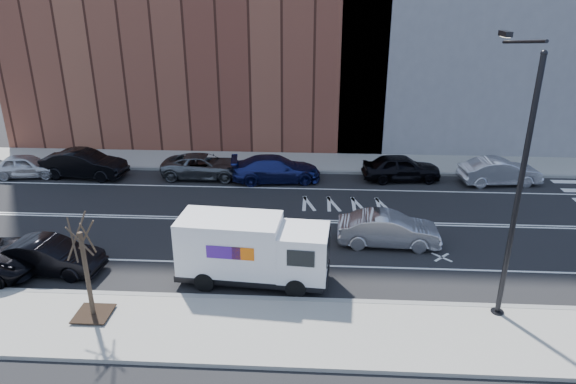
# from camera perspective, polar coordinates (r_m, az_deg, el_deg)

# --- Properties ---
(ground) EXTENTS (120.00, 120.00, 0.00)m
(ground) POSITION_cam_1_polar(r_m,az_deg,el_deg) (25.24, 1.70, -3.24)
(ground) COLOR black
(ground) RESTS_ON ground
(sidewalk_near) EXTENTS (44.00, 3.60, 0.15)m
(sidewalk_near) POSITION_cam_1_polar(r_m,az_deg,el_deg) (17.63, 0.82, -15.26)
(sidewalk_near) COLOR gray
(sidewalk_near) RESTS_ON ground
(sidewalk_far) EXTENTS (44.00, 3.60, 0.15)m
(sidewalk_far) POSITION_cam_1_polar(r_m,az_deg,el_deg) (33.39, 2.15, 3.32)
(sidewalk_far) COLOR gray
(sidewalk_far) RESTS_ON ground
(curb_near) EXTENTS (44.00, 0.25, 0.17)m
(curb_near) POSITION_cam_1_polar(r_m,az_deg,el_deg) (19.09, 1.06, -11.97)
(curb_near) COLOR gray
(curb_near) RESTS_ON ground
(curb_far) EXTENTS (44.00, 0.25, 0.17)m
(curb_far) POSITION_cam_1_polar(r_m,az_deg,el_deg) (31.68, 2.08, 2.30)
(curb_far) COLOR gray
(curb_far) RESTS_ON ground
(road_markings) EXTENTS (40.00, 8.60, 0.01)m
(road_markings) POSITION_cam_1_polar(r_m,az_deg,el_deg) (25.24, 1.70, -3.23)
(road_markings) COLOR white
(road_markings) RESTS_ON ground
(streetlight) EXTENTS (0.44, 4.02, 9.34)m
(streetlight) POSITION_cam_1_polar(r_m,az_deg,el_deg) (18.08, 23.96, 1.75)
(streetlight) COLOR black
(streetlight) RESTS_ON ground
(street_tree) EXTENTS (1.20, 1.20, 3.75)m
(street_tree) POSITION_cam_1_polar(r_m,az_deg,el_deg) (18.76, -21.30, -9.41)
(street_tree) COLOR black
(street_tree) RESTS_ON ground
(fedex_van) EXTENTS (5.93, 2.43, 2.65)m
(fedex_van) POSITION_cam_1_polar(r_m,az_deg,el_deg) (19.75, -4.04, -6.36)
(fedex_van) COLOR black
(fedex_van) RESTS_ON ground
(far_parked_a) EXTENTS (4.21, 2.11, 1.38)m
(far_parked_a) POSITION_cam_1_polar(r_m,az_deg,el_deg) (34.60, -27.05, 2.61)
(far_parked_a) COLOR silver
(far_parked_a) RESTS_ON ground
(far_parked_b) EXTENTS (5.11, 2.19, 1.64)m
(far_parked_b) POSITION_cam_1_polar(r_m,az_deg,el_deg) (33.07, -21.70, 2.91)
(far_parked_b) COLOR black
(far_parked_b) RESTS_ON ground
(far_parked_c) EXTENTS (5.04, 2.37, 1.39)m
(far_parked_c) POSITION_cam_1_polar(r_m,az_deg,el_deg) (31.15, -9.29, 2.86)
(far_parked_c) COLOR #54585C
(far_parked_c) RESTS_ON ground
(far_parked_d) EXTENTS (5.42, 2.75, 1.51)m
(far_parked_d) POSITION_cam_1_polar(r_m,az_deg,el_deg) (30.12, -1.35, 2.60)
(far_parked_d) COLOR navy
(far_parked_d) RESTS_ON ground
(far_parked_e) EXTENTS (4.70, 2.26, 1.55)m
(far_parked_e) POSITION_cam_1_polar(r_m,az_deg,el_deg) (30.98, 12.48, 2.66)
(far_parked_e) COLOR black
(far_parked_e) RESTS_ON ground
(far_parked_f) EXTENTS (4.72, 2.15, 1.50)m
(far_parked_f) POSITION_cam_1_polar(r_m,az_deg,el_deg) (32.10, 22.47, 2.11)
(far_parked_f) COLOR silver
(far_parked_f) RESTS_ON ground
(driving_sedan) EXTENTS (4.52, 1.71, 1.47)m
(driving_sedan) POSITION_cam_1_polar(r_m,az_deg,el_deg) (23.13, 11.10, -4.11)
(driving_sedan) COLOR #A3A2A7
(driving_sedan) RESTS_ON ground
(near_parked_rear_a) EXTENTS (4.37, 1.88, 1.40)m
(near_parked_rear_a) POSITION_cam_1_polar(r_m,az_deg,el_deg) (22.75, -24.97, -6.47)
(near_parked_rear_a) COLOR black
(near_parked_rear_a) RESTS_ON ground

